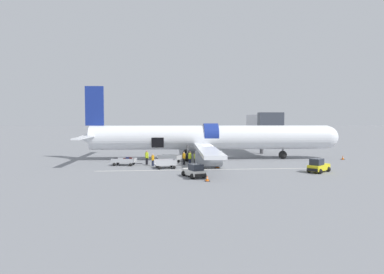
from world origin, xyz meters
name	(u,v)px	position (x,y,z in m)	size (l,w,h in m)	color
ground_plane	(213,164)	(0.00, 0.00, 0.00)	(500.00, 500.00, 0.00)	slate
apron_marking_line	(203,170)	(-1.67, -4.97, 0.00)	(24.78, 1.26, 0.01)	silver
jet_bridge_stub	(263,124)	(9.77, 11.87, 5.13)	(3.76, 11.92, 6.90)	#4C4C51
airplane	(207,138)	(-0.23, 5.19, 3.10)	(38.32, 35.64, 10.58)	white
baggage_tug_lead	(194,171)	(-3.01, -10.03, 0.60)	(2.52, 3.26, 1.39)	silver
baggage_tug_mid	(318,166)	(10.88, -7.60, 0.67)	(3.22, 3.10, 1.57)	yellow
baggage_cart_loading	(170,159)	(-5.61, 1.32, 0.53)	(3.81, 2.71, 1.07)	#B7BABF
baggage_cart_queued	(166,164)	(-6.05, -3.53, 0.47)	(3.53, 2.48, 1.01)	#B7BABF
baggage_cart_empty	(124,161)	(-11.41, -0.69, 0.49)	(3.95, 2.20, 1.06)	#B7BABF
ground_crew_loader_a	(153,160)	(-7.75, -1.59, 0.82)	(0.43, 0.54, 1.55)	#1E2338
ground_crew_loader_b	(195,158)	(-2.36, -0.54, 0.84)	(0.39, 0.55, 1.59)	black
ground_crew_driver	(147,157)	(-8.61, -0.18, 0.95)	(0.58, 0.58, 1.81)	black
ground_crew_supervisor	(184,158)	(-3.81, -0.46, 0.88)	(0.51, 0.56, 1.67)	black
ground_crew_helper	(199,155)	(-1.69, 2.50, 0.91)	(0.50, 0.60, 1.74)	#1E2338
ground_crew_marshal	(190,158)	(-3.07, -1.15, 0.95)	(0.41, 0.62, 1.80)	#1E2338
suitcase_on_tarmac_upright	(157,162)	(-7.24, -0.65, 0.38)	(0.44, 0.39, 0.87)	#1E2347
safety_cone_nose	(343,158)	(19.40, 3.77, 0.27)	(0.51, 0.51, 0.59)	black
safety_cone_engine_left	(207,179)	(-1.92, -12.33, 0.26)	(0.50, 0.50, 0.56)	black
safety_cone_wingtip	(217,166)	(0.15, -3.56, 0.27)	(0.59, 0.59, 0.59)	black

